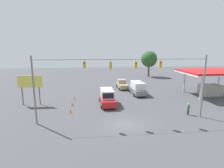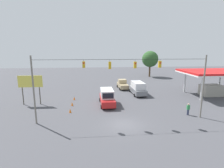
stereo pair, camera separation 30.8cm
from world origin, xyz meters
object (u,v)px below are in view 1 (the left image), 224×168
(traffic_cone_nearest, at_px, (70,111))
(tree_horizon_left, at_px, (149,59))
(traffic_cone_third, at_px, (74,98))
(overhead_signal_span, at_px, (123,80))
(pedestrian, at_px, (188,109))
(box_truck_grey_oncoming_far, at_px, (137,88))
(roadside_billboard, at_px, (30,84))
(gas_station, at_px, (212,77))
(traffic_cone_second, at_px, (72,104))
(pickup_truck_tan_oncoming_deep, at_px, (122,84))
(box_truck_red_withflow_mid, at_px, (107,97))

(traffic_cone_nearest, distance_m, tree_horizon_left, 39.95)
(traffic_cone_third, bearing_deg, overhead_signal_span, 126.26)
(traffic_cone_nearest, relative_size, pedestrian, 0.39)
(box_truck_grey_oncoming_far, distance_m, tree_horizon_left, 25.38)
(roadside_billboard, bearing_deg, gas_station, -175.60)
(overhead_signal_span, bearing_deg, traffic_cone_nearest, -26.03)
(overhead_signal_span, relative_size, roadside_billboard, 4.45)
(traffic_cone_third, xyz_separation_m, pedestrian, (-17.17, 9.15, 0.53))
(roadside_billboard, bearing_deg, traffic_cone_second, 168.07)
(overhead_signal_span, height_order, box_truck_grey_oncoming_far, overhead_signal_span)
(gas_station, bearing_deg, traffic_cone_third, 1.56)
(traffic_cone_second, height_order, tree_horizon_left, tree_horizon_left)
(pickup_truck_tan_oncoming_deep, bearing_deg, traffic_cone_nearest, 56.35)
(traffic_cone_third, relative_size, gas_station, 0.06)
(box_truck_red_withflow_mid, height_order, gas_station, gas_station)
(tree_horizon_left, bearing_deg, gas_station, 101.09)
(box_truck_red_withflow_mid, bearing_deg, pedestrian, 151.85)
(pickup_truck_tan_oncoming_deep, distance_m, box_truck_red_withflow_mid, 12.81)
(box_truck_red_withflow_mid, distance_m, traffic_cone_second, 5.96)
(box_truck_red_withflow_mid, bearing_deg, roadside_billboard, -5.50)
(traffic_cone_third, height_order, roadside_billboard, roadside_billboard)
(pickup_truck_tan_oncoming_deep, distance_m, traffic_cone_nearest, 18.56)
(pickup_truck_tan_oncoming_deep, distance_m, pedestrian, 19.21)
(traffic_cone_third, relative_size, tree_horizon_left, 0.08)
(traffic_cone_third, height_order, tree_horizon_left, tree_horizon_left)
(pickup_truck_tan_oncoming_deep, relative_size, roadside_billboard, 1.04)
(box_truck_red_withflow_mid, bearing_deg, gas_station, -169.77)
(traffic_cone_second, relative_size, traffic_cone_third, 1.00)
(overhead_signal_span, bearing_deg, traffic_cone_third, -53.74)
(box_truck_red_withflow_mid, relative_size, traffic_cone_nearest, 9.18)
(box_truck_grey_oncoming_far, xyz_separation_m, roadside_billboard, (19.63, 4.99, 2.33))
(box_truck_red_withflow_mid, xyz_separation_m, tree_horizon_left, (-16.52, -29.21, 4.68))
(box_truck_grey_oncoming_far, height_order, roadside_billboard, roadside_billboard)
(roadside_billboard, bearing_deg, box_truck_red_withflow_mid, 174.50)
(overhead_signal_span, distance_m, pickup_truck_tan_oncoming_deep, 19.76)
(traffic_cone_nearest, bearing_deg, gas_station, -164.92)
(box_truck_grey_oncoming_far, distance_m, traffic_cone_second, 14.27)
(traffic_cone_third, relative_size, roadside_billboard, 0.13)
(traffic_cone_nearest, height_order, tree_horizon_left, tree_horizon_left)
(overhead_signal_span, relative_size, pickup_truck_tan_oncoming_deep, 4.27)
(box_truck_grey_oncoming_far, relative_size, gas_station, 0.56)
(pedestrian, height_order, tree_horizon_left, tree_horizon_left)
(traffic_cone_nearest, bearing_deg, traffic_cone_third, -88.57)
(traffic_cone_third, distance_m, roadside_billboard, 7.88)
(traffic_cone_nearest, bearing_deg, roadside_billboard, -33.65)
(traffic_cone_second, distance_m, roadside_billboard, 7.83)
(traffic_cone_third, bearing_deg, pedestrian, 151.95)
(box_truck_grey_oncoming_far, relative_size, pickup_truck_tan_oncoming_deep, 1.25)
(traffic_cone_second, xyz_separation_m, gas_station, (-27.36, -4.11, 3.37))
(box_truck_grey_oncoming_far, relative_size, pedestrian, 3.78)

